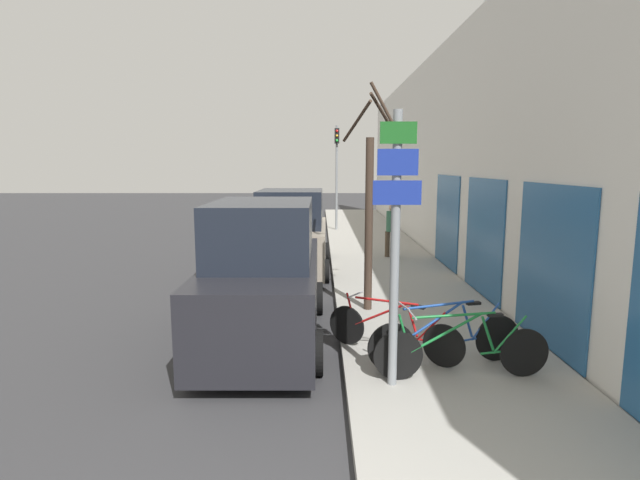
{
  "coord_description": "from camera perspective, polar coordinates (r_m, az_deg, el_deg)",
  "views": [
    {
      "loc": [
        0.66,
        -1.67,
        2.98
      ],
      "look_at": [
        0.7,
        7.71,
        1.56
      ],
      "focal_mm": 28.0,
      "sensor_mm": 36.0,
      "label": 1
    }
  ],
  "objects": [
    {
      "name": "ground_plane",
      "position": [
        13.23,
        -3.11,
        -4.43
      ],
      "size": [
        80.0,
        80.0,
        0.0
      ],
      "primitive_type": "plane",
      "color": "#333335"
    },
    {
      "name": "traffic_light",
      "position": [
        21.79,
        1.67,
        8.74
      ],
      "size": [
        0.2,
        0.3,
        4.5
      ],
      "color": "gray",
      "rests_on": "sidewalk_curb"
    },
    {
      "name": "parked_car_0",
      "position": [
        8.49,
        -6.65,
        -4.43
      ],
      "size": [
        2.0,
        4.75,
        2.39
      ],
      "rotation": [
        0.0,
        0.0,
        -0.0
      ],
      "color": "black",
      "rests_on": "ground"
    },
    {
      "name": "pedestrian_near",
      "position": [
        15.55,
        7.99,
        1.54
      ],
      "size": [
        0.42,
        0.36,
        1.63
      ],
      "rotation": [
        0.0,
        0.0,
        3.3
      ],
      "color": "#4C3D2D",
      "rests_on": "sidewalk_curb"
    },
    {
      "name": "street_tree",
      "position": [
        9.73,
        5.47,
        3.73
      ],
      "size": [
        1.19,
        1.37,
        4.37
      ],
      "color": "#3D2D23",
      "rests_on": "sidewalk_curb"
    },
    {
      "name": "signpost",
      "position": [
        6.29,
        8.36,
        0.13
      ],
      "size": [
        0.59,
        0.14,
        3.49
      ],
      "color": "gray",
      "rests_on": "sidewalk_curb"
    },
    {
      "name": "bicycle_2",
      "position": [
        7.65,
        8.04,
        -10.25
      ],
      "size": [
        1.85,
        1.29,
        0.86
      ],
      "rotation": [
        0.0,
        0.0,
        0.97
      ],
      "color": "black",
      "rests_on": "sidewalk_curb"
    },
    {
      "name": "bicycle_0",
      "position": [
        7.05,
        15.66,
        -11.99
      ],
      "size": [
        2.38,
        0.44,
        0.92
      ],
      "rotation": [
        0.0,
        0.0,
        1.63
      ],
      "color": "black",
      "rests_on": "sidewalk_curb"
    },
    {
      "name": "bicycle_1",
      "position": [
        7.41,
        13.93,
        -10.84
      ],
      "size": [
        2.26,
        0.62,
        0.94
      ],
      "rotation": [
        0.0,
        0.0,
        1.79
      ],
      "color": "black",
      "rests_on": "sidewalk_curb"
    },
    {
      "name": "building_facade",
      "position": [
        15.99,
        13.26,
        9.23
      ],
      "size": [
        0.23,
        32.0,
        6.5
      ],
      "color": "silver",
      "rests_on": "ground"
    },
    {
      "name": "parked_car_1",
      "position": [
        13.91,
        -3.53,
        0.52
      ],
      "size": [
        2.16,
        4.42,
        2.3
      ],
      "rotation": [
        0.0,
        0.0,
        -0.01
      ],
      "color": "gray",
      "rests_on": "ground"
    },
    {
      "name": "sidewalk_curb",
      "position": [
        16.06,
        6.7,
        -1.88
      ],
      "size": [
        3.2,
        32.0,
        0.15
      ],
      "color": "#9E9B93",
      "rests_on": "ground"
    }
  ]
}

